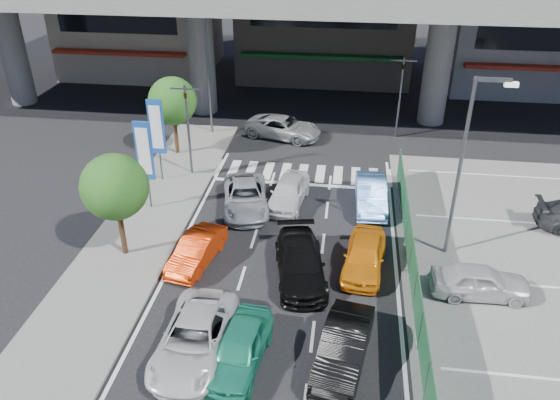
# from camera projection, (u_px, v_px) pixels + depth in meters

# --- Properties ---
(ground) EXTENTS (120.00, 120.00, 0.00)m
(ground) POSITION_uv_depth(u_px,v_px,m) (269.00, 332.00, 19.88)
(ground) COLOR black
(ground) RESTS_ON ground
(sidewalk_left) EXTENTS (4.00, 30.00, 0.12)m
(sidewalk_left) POSITION_uv_depth(u_px,v_px,m) (126.00, 253.00, 24.10)
(sidewalk_left) COLOR #5D5D5B
(sidewalk_left) RESTS_ON ground
(fence_run) EXTENTS (0.16, 22.00, 1.80)m
(fence_run) POSITION_uv_depth(u_px,v_px,m) (418.00, 308.00, 19.69)
(fence_run) COLOR #1B4E2D
(fence_run) RESTS_ON ground
(building_east) EXTENTS (12.00, 10.90, 12.00)m
(building_east) POSITION_uv_depth(u_px,v_px,m) (531.00, 8.00, 42.61)
(building_east) COLOR gray
(building_east) RESTS_ON ground
(traffic_light_left) EXTENTS (1.60, 1.24, 5.20)m
(traffic_light_left) POSITION_uv_depth(u_px,v_px,m) (186.00, 108.00, 28.97)
(traffic_light_left) COLOR #595B60
(traffic_light_left) RESTS_ON ground
(traffic_light_right) EXTENTS (1.60, 1.24, 5.20)m
(traffic_light_right) POSITION_uv_depth(u_px,v_px,m) (402.00, 78.00, 33.66)
(traffic_light_right) COLOR #595B60
(traffic_light_right) RESTS_ON ground
(street_lamp_right) EXTENTS (1.65, 0.22, 8.00)m
(street_lamp_right) POSITION_uv_depth(u_px,v_px,m) (467.00, 155.00, 21.87)
(street_lamp_right) COLOR #595B60
(street_lamp_right) RESTS_ON ground
(street_lamp_left) EXTENTS (1.65, 0.22, 8.00)m
(street_lamp_left) POSITION_uv_depth(u_px,v_px,m) (210.00, 62.00, 33.74)
(street_lamp_left) COLOR #595B60
(street_lamp_left) RESTS_ON ground
(signboard_near) EXTENTS (0.80, 0.14, 4.70)m
(signboard_near) POSITION_uv_depth(u_px,v_px,m) (144.00, 154.00, 26.07)
(signboard_near) COLOR #595B60
(signboard_near) RESTS_ON ground
(signboard_far) EXTENTS (0.80, 0.14, 4.70)m
(signboard_far) POSITION_uv_depth(u_px,v_px,m) (157.00, 129.00, 28.70)
(signboard_far) COLOR #595B60
(signboard_far) RESTS_ON ground
(tree_near) EXTENTS (2.80, 2.80, 4.80)m
(tree_near) POSITION_uv_depth(u_px,v_px,m) (115.00, 187.00, 22.45)
(tree_near) COLOR #382314
(tree_near) RESTS_ON ground
(tree_far) EXTENTS (2.80, 2.80, 4.80)m
(tree_far) POSITION_uv_depth(u_px,v_px,m) (173.00, 101.00, 31.58)
(tree_far) COLOR #382314
(tree_far) RESTS_ON ground
(sedan_white_mid_left) EXTENTS (2.36, 4.95, 1.36)m
(sedan_white_mid_left) POSITION_uv_depth(u_px,v_px,m) (194.00, 338.00, 18.67)
(sedan_white_mid_left) COLOR silver
(sedan_white_mid_left) RESTS_ON ground
(taxi_teal_mid) EXTENTS (2.03, 4.11, 1.35)m
(taxi_teal_mid) POSITION_uv_depth(u_px,v_px,m) (240.00, 348.00, 18.27)
(taxi_teal_mid) COLOR #208C6C
(taxi_teal_mid) RESTS_ON ground
(hatch_black_mid_right) EXTENTS (2.16, 4.38, 1.38)m
(hatch_black_mid_right) POSITION_uv_depth(u_px,v_px,m) (343.00, 347.00, 18.29)
(hatch_black_mid_right) COLOR black
(hatch_black_mid_right) RESTS_ON ground
(taxi_orange_left) EXTENTS (2.01, 3.94, 1.24)m
(taxi_orange_left) POSITION_uv_depth(u_px,v_px,m) (197.00, 251.00, 23.31)
(taxi_orange_left) COLOR red
(taxi_orange_left) RESTS_ON ground
(sedan_black_mid) EXTENTS (2.80, 5.04, 1.38)m
(sedan_black_mid) POSITION_uv_depth(u_px,v_px,m) (300.00, 263.00, 22.43)
(sedan_black_mid) COLOR black
(sedan_black_mid) RESTS_ON ground
(taxi_orange_right) EXTENTS (2.08, 4.21, 1.38)m
(taxi_orange_right) POSITION_uv_depth(u_px,v_px,m) (364.00, 255.00, 22.89)
(taxi_orange_right) COLOR orange
(taxi_orange_right) RESTS_ON ground
(wagon_silver_front_left) EXTENTS (3.13, 5.06, 1.31)m
(wagon_silver_front_left) POSITION_uv_depth(u_px,v_px,m) (245.00, 197.00, 27.30)
(wagon_silver_front_left) COLOR #A3A4AB
(wagon_silver_front_left) RESTS_ON ground
(sedan_white_front_mid) EXTENTS (2.12, 4.22, 1.38)m
(sedan_white_front_mid) POSITION_uv_depth(u_px,v_px,m) (288.00, 192.00, 27.68)
(sedan_white_front_mid) COLOR silver
(sedan_white_front_mid) RESTS_ON ground
(kei_truck_front_right) EXTENTS (1.62, 4.24, 1.38)m
(kei_truck_front_right) POSITION_uv_depth(u_px,v_px,m) (371.00, 194.00, 27.47)
(kei_truck_front_right) COLOR #5F95E4
(kei_truck_front_right) RESTS_ON ground
(crossing_wagon_silver) EXTENTS (5.34, 3.53, 1.36)m
(crossing_wagon_silver) POSITION_uv_depth(u_px,v_px,m) (283.00, 127.00, 35.21)
(crossing_wagon_silver) COLOR gray
(crossing_wagon_silver) RESTS_ON ground
(parked_sedan_white) EXTENTS (3.90, 1.66, 1.31)m
(parked_sedan_white) POSITION_uv_depth(u_px,v_px,m) (480.00, 281.00, 21.32)
(parked_sedan_white) COLOR beige
(parked_sedan_white) RESTS_ON parking_lot
(traffic_cone) EXTENTS (0.39, 0.39, 0.68)m
(traffic_cone) POSITION_uv_depth(u_px,v_px,m) (448.00, 278.00, 22.00)
(traffic_cone) COLOR red
(traffic_cone) RESTS_ON parking_lot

